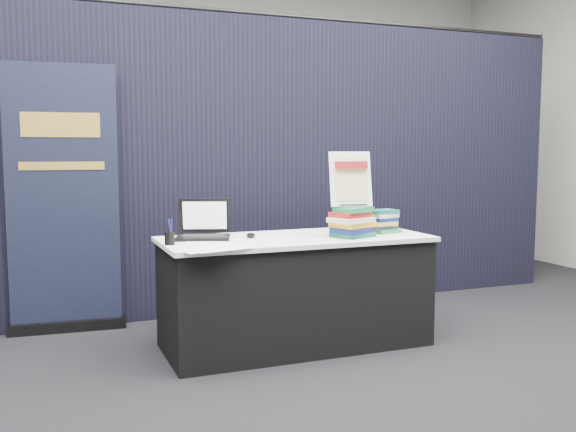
# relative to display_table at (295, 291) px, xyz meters

# --- Properties ---
(floor) EXTENTS (8.00, 8.00, 0.00)m
(floor) POSITION_rel_display_table_xyz_m (0.00, -0.55, -0.38)
(floor) COLOR black
(floor) RESTS_ON ground
(wall_back) EXTENTS (8.00, 0.02, 3.50)m
(wall_back) POSITION_rel_display_table_xyz_m (0.00, 3.45, 1.37)
(wall_back) COLOR #ABA9A1
(wall_back) RESTS_ON floor
(drape_partition) EXTENTS (6.00, 0.08, 2.40)m
(drape_partition) POSITION_rel_display_table_xyz_m (0.00, 1.05, 0.82)
(drape_partition) COLOR black
(drape_partition) RESTS_ON floor
(display_table) EXTENTS (1.80, 0.75, 0.75)m
(display_table) POSITION_rel_display_table_xyz_m (0.00, 0.00, 0.00)
(display_table) COLOR black
(display_table) RESTS_ON floor
(laptop) EXTENTS (0.40, 0.38, 0.26)m
(laptop) POSITION_rel_display_table_xyz_m (-0.61, 0.17, 0.44)
(laptop) COLOR black
(laptop) RESTS_ON display_table
(mouse) EXTENTS (0.09, 0.11, 0.03)m
(mouse) POSITION_rel_display_table_xyz_m (-0.29, 0.08, 0.39)
(mouse) COLOR black
(mouse) RESTS_ON display_table
(brochure_left) EXTENTS (0.31, 0.25, 0.00)m
(brochure_left) POSITION_rel_display_table_xyz_m (-0.72, -0.33, 0.38)
(brochure_left) COLOR white
(brochure_left) RESTS_ON display_table
(brochure_mid) EXTENTS (0.34, 0.30, 0.00)m
(brochure_mid) POSITION_rel_display_table_xyz_m (-0.64, -0.10, 0.38)
(brochure_mid) COLOR white
(brochure_mid) RESTS_ON display_table
(brochure_right) EXTENTS (0.39, 0.32, 0.00)m
(brochure_right) POSITION_rel_display_table_xyz_m (-0.62, -0.30, 0.38)
(brochure_right) COLOR white
(brochure_right) RESTS_ON display_table
(pen_cup) EXTENTS (0.07, 0.07, 0.08)m
(pen_cup) POSITION_rel_display_table_xyz_m (-0.86, -0.05, 0.41)
(pen_cup) COLOR black
(pen_cup) RESTS_ON display_table
(book_stack_tall) EXTENTS (0.30, 0.26, 0.20)m
(book_stack_tall) POSITION_rel_display_table_xyz_m (0.35, -0.15, 0.47)
(book_stack_tall) COLOR #16534E
(book_stack_tall) RESTS_ON display_table
(book_stack_short) EXTENTS (0.21, 0.17, 0.16)m
(book_stack_short) POSITION_rel_display_table_xyz_m (0.66, -0.02, 0.45)
(book_stack_short) COLOR #207945
(book_stack_short) RESTS_ON display_table
(info_sign) EXTENTS (0.30, 0.17, 0.38)m
(info_sign) POSITION_rel_display_table_xyz_m (0.35, -0.12, 0.76)
(info_sign) COLOR black
(info_sign) RESTS_ON book_stack_tall
(pullup_banner) EXTENTS (0.83, 0.16, 1.95)m
(pullup_banner) POSITION_rel_display_table_xyz_m (-1.43, 0.95, 0.49)
(pullup_banner) COLOR black
(pullup_banner) RESTS_ON floor
(stacking_chair) EXTENTS (0.47, 0.47, 0.85)m
(stacking_chair) POSITION_rel_display_table_xyz_m (0.86, 0.51, 0.10)
(stacking_chair) COLOR black
(stacking_chair) RESTS_ON floor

